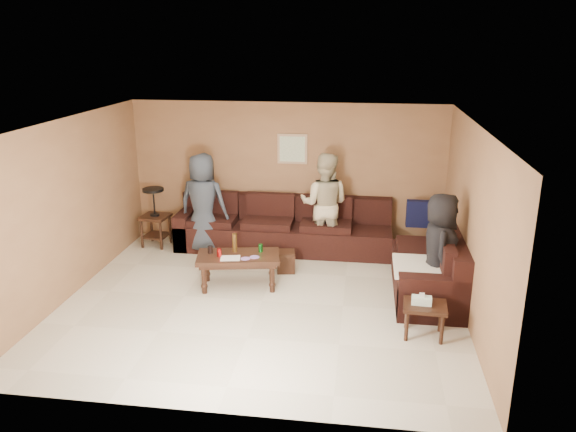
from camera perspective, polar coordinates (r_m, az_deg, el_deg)
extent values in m
plane|color=beige|center=(8.01, -2.64, -8.61)|extent=(5.50, 5.50, 0.00)
cube|color=white|center=(7.26, -2.91, 9.00)|extent=(5.50, 5.00, 0.10)
cube|color=#8E6543|center=(9.92, -0.12, 4.31)|extent=(5.50, 0.10, 2.50)
cube|color=#8E6543|center=(5.27, -7.81, -8.29)|extent=(5.50, 0.10, 2.50)
cube|color=#8E6543|center=(8.47, -21.38, 0.73)|extent=(0.10, 5.00, 2.50)
cube|color=#8E6543|center=(7.55, 18.22, -0.93)|extent=(0.10, 5.00, 2.50)
cube|color=black|center=(9.78, -0.48, -2.15)|extent=(3.70, 0.90, 0.45)
cube|color=black|center=(9.95, -0.21, 0.93)|extent=(3.70, 0.24, 0.45)
cube|color=black|center=(10.14, -10.21, -1.18)|extent=(0.24, 0.90, 0.63)
cube|color=black|center=(8.40, 13.83, -6.15)|extent=(0.90, 2.00, 0.45)
cube|color=black|center=(8.27, 16.34, -3.36)|extent=(0.24, 2.00, 0.45)
cube|color=black|center=(7.56, 14.50, -8.20)|extent=(0.90, 0.24, 0.63)
cube|color=black|center=(9.57, 13.27, 0.22)|extent=(0.45, 0.14, 0.45)
cube|color=silver|center=(7.85, 14.33, -5.09)|extent=(1.00, 0.85, 0.04)
cube|color=black|center=(8.29, -5.07, -4.16)|extent=(1.29, 0.81, 0.07)
cube|color=black|center=(8.32, -5.06, -4.58)|extent=(1.19, 0.71, 0.05)
cylinder|color=black|center=(8.23, -8.52, -6.37)|extent=(0.08, 0.08, 0.44)
cylinder|color=black|center=(8.18, -1.62, -6.32)|extent=(0.08, 0.08, 0.44)
cylinder|color=black|center=(8.62, -8.24, -5.19)|extent=(0.08, 0.08, 0.44)
cylinder|color=black|center=(8.58, -1.67, -5.13)|extent=(0.08, 0.08, 0.44)
cylinder|color=red|center=(8.22, -7.00, -3.71)|extent=(0.07, 0.07, 0.12)
cylinder|color=#167E23|center=(8.35, -2.81, -3.26)|extent=(0.07, 0.07, 0.12)
cylinder|color=#3B250D|center=(8.35, -5.44, -2.73)|extent=(0.07, 0.07, 0.28)
cylinder|color=black|center=(8.37, -7.90, -3.40)|extent=(0.08, 0.08, 0.11)
cube|color=silver|center=(8.16, -5.88, -4.28)|extent=(0.32, 0.27, 0.00)
cylinder|color=#CC4896|center=(8.12, -4.35, -4.34)|extent=(0.14, 0.14, 0.01)
cylinder|color=#CC4896|center=(8.17, -3.42, -4.19)|extent=(0.14, 0.14, 0.01)
cube|color=black|center=(10.14, -13.36, -0.07)|extent=(0.51, 0.51, 0.05)
cube|color=black|center=(10.25, -13.22, -1.93)|extent=(0.45, 0.45, 0.03)
cylinder|color=black|center=(10.16, -14.64, -1.73)|extent=(0.05, 0.05, 0.53)
cylinder|color=black|center=(9.99, -12.79, -1.92)|extent=(0.05, 0.05, 0.53)
cylinder|color=black|center=(10.46, -13.70, -1.09)|extent=(0.05, 0.05, 0.53)
cylinder|color=black|center=(10.30, -11.88, -1.26)|extent=(0.05, 0.05, 0.53)
cylinder|color=black|center=(10.13, -13.37, 0.13)|extent=(0.17, 0.17, 0.03)
cylinder|color=black|center=(10.07, -13.47, 1.39)|extent=(0.03, 0.03, 0.44)
cylinder|color=black|center=(10.01, -13.56, 2.61)|extent=(0.37, 0.37, 0.05)
cube|color=black|center=(7.15, 13.76, -8.88)|extent=(0.55, 0.46, 0.05)
cylinder|color=black|center=(7.10, 11.96, -10.83)|extent=(0.05, 0.05, 0.41)
cylinder|color=black|center=(7.12, 15.37, -11.01)|extent=(0.05, 0.05, 0.41)
cylinder|color=black|center=(7.38, 11.98, -9.65)|extent=(0.05, 0.05, 0.41)
cylinder|color=black|center=(7.40, 15.24, -9.83)|extent=(0.05, 0.05, 0.41)
cube|color=white|center=(7.12, 13.42, -8.34)|extent=(0.25, 0.14, 0.10)
cube|color=silver|center=(7.09, 13.46, -7.83)|extent=(0.06, 0.04, 0.05)
cube|color=black|center=(8.90, -0.21, -4.63)|extent=(0.32, 0.32, 0.33)
cube|color=#A18464|center=(9.79, 0.45, 6.83)|extent=(0.52, 0.03, 0.52)
cube|color=silver|center=(9.77, 0.44, 6.81)|extent=(0.44, 0.01, 0.44)
imported|color=#2F3742|center=(9.64, -8.61, 1.30)|extent=(0.88, 0.61, 1.72)
imported|color=beige|center=(9.44, 3.72, 1.21)|extent=(0.92, 0.75, 1.75)
imported|color=black|center=(7.90, 15.12, -3.34)|extent=(0.53, 0.79, 1.59)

